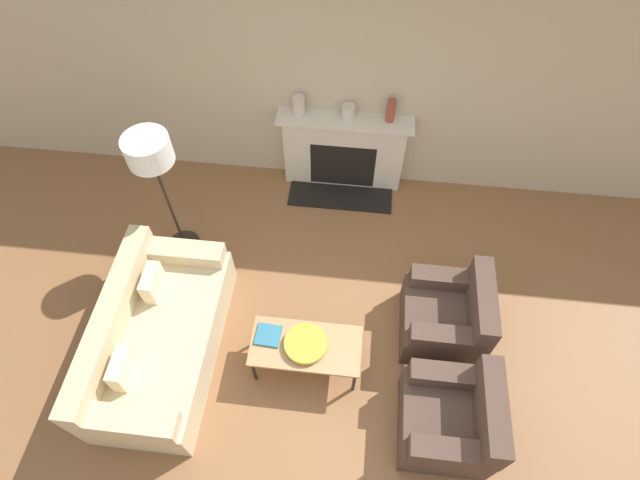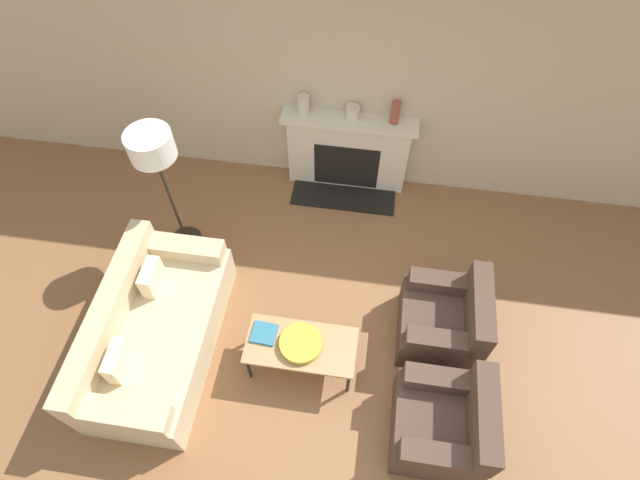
{
  "view_description": "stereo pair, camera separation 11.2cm",
  "coord_description": "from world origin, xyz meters",
  "px_view_note": "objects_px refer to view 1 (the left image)",
  "views": [
    {
      "loc": [
        -0.04,
        -1.66,
        4.67
      ],
      "look_at": [
        -0.37,
        1.29,
        0.45
      ],
      "focal_mm": 28.0,
      "sensor_mm": 36.0,
      "label": 1
    },
    {
      "loc": [
        0.08,
        -1.65,
        4.67
      ],
      "look_at": [
        -0.37,
        1.29,
        0.45
      ],
      "focal_mm": 28.0,
      "sensor_mm": 36.0,
      "label": 2
    }
  ],
  "objects_px": {
    "bowl": "(306,344)",
    "mantel_vase_left": "(299,105)",
    "armchair_near": "(452,419)",
    "book": "(268,335)",
    "floor_lamp": "(152,160)",
    "couch": "(157,338)",
    "fireplace": "(344,153)",
    "coffee_table": "(306,347)",
    "mantel_vase_center_left": "(348,112)",
    "armchair_far": "(448,317)",
    "mantel_vase_center_right": "(391,111)"
  },
  "relations": [
    {
      "from": "armchair_near",
      "to": "armchair_far",
      "type": "xyz_separation_m",
      "value": [
        0.0,
        0.97,
        0.0
      ]
    },
    {
      "from": "bowl",
      "to": "floor_lamp",
      "type": "bearing_deg",
      "value": 141.45
    },
    {
      "from": "book",
      "to": "floor_lamp",
      "type": "distance_m",
      "value": 1.93
    },
    {
      "from": "couch",
      "to": "mantel_vase_left",
      "type": "xyz_separation_m",
      "value": [
        1.04,
        2.45,
        0.83
      ]
    },
    {
      "from": "fireplace",
      "to": "bowl",
      "type": "relative_size",
      "value": 3.86
    },
    {
      "from": "armchair_far",
      "to": "mantel_vase_center_right",
      "type": "bearing_deg",
      "value": -160.03
    },
    {
      "from": "fireplace",
      "to": "armchair_far",
      "type": "distance_m",
      "value": 2.25
    },
    {
      "from": "book",
      "to": "floor_lamp",
      "type": "relative_size",
      "value": 0.15
    },
    {
      "from": "mantel_vase_center_left",
      "to": "armchair_near",
      "type": "bearing_deg",
      "value": -68.37
    },
    {
      "from": "armchair_far",
      "to": "floor_lamp",
      "type": "distance_m",
      "value": 3.15
    },
    {
      "from": "armchair_near",
      "to": "mantel_vase_center_left",
      "type": "xyz_separation_m",
      "value": [
        -1.15,
        2.9,
        0.78
      ]
    },
    {
      "from": "fireplace",
      "to": "coffee_table",
      "type": "xyz_separation_m",
      "value": [
        -0.14,
        -2.41,
        -0.1
      ]
    },
    {
      "from": "floor_lamp",
      "to": "fireplace",
      "type": "bearing_deg",
      "value": 34.4
    },
    {
      "from": "floor_lamp",
      "to": "mantel_vase_center_left",
      "type": "height_order",
      "value": "floor_lamp"
    },
    {
      "from": "fireplace",
      "to": "mantel_vase_center_right",
      "type": "height_order",
      "value": "mantel_vase_center_right"
    },
    {
      "from": "couch",
      "to": "mantel_vase_center_right",
      "type": "distance_m",
      "value": 3.29
    },
    {
      "from": "fireplace",
      "to": "mantel_vase_center_left",
      "type": "bearing_deg",
      "value": 30.29
    },
    {
      "from": "book",
      "to": "coffee_table",
      "type": "bearing_deg",
      "value": -5.83
    },
    {
      "from": "armchair_near",
      "to": "bowl",
      "type": "xyz_separation_m",
      "value": [
        -1.31,
        0.48,
        0.16
      ]
    },
    {
      "from": "fireplace",
      "to": "mantel_vase_left",
      "type": "xyz_separation_m",
      "value": [
        -0.51,
        0.02,
        0.63
      ]
    },
    {
      "from": "coffee_table",
      "to": "book",
      "type": "relative_size",
      "value": 4.27
    },
    {
      "from": "mantel_vase_left",
      "to": "mantel_vase_center_left",
      "type": "xyz_separation_m",
      "value": [
        0.54,
        0.0,
        -0.04
      ]
    },
    {
      "from": "couch",
      "to": "book",
      "type": "xyz_separation_m",
      "value": [
        1.06,
        0.08,
        0.14
      ]
    },
    {
      "from": "couch",
      "to": "mantel_vase_left",
      "type": "height_order",
      "value": "mantel_vase_left"
    },
    {
      "from": "book",
      "to": "mantel_vase_left",
      "type": "bearing_deg",
      "value": 93.5
    },
    {
      "from": "armchair_near",
      "to": "floor_lamp",
      "type": "relative_size",
      "value": 0.5
    },
    {
      "from": "coffee_table",
      "to": "mantel_vase_center_left",
      "type": "bearing_deg",
      "value": 86.09
    },
    {
      "from": "armchair_near",
      "to": "armchair_far",
      "type": "bearing_deg",
      "value": 180.0
    },
    {
      "from": "armchair_near",
      "to": "coffee_table",
      "type": "bearing_deg",
      "value": -109.91
    },
    {
      "from": "armchair_near",
      "to": "mantel_vase_left",
      "type": "xyz_separation_m",
      "value": [
        -1.68,
        2.9,
        0.82
      ]
    },
    {
      "from": "fireplace",
      "to": "floor_lamp",
      "type": "bearing_deg",
      "value": -145.6
    },
    {
      "from": "coffee_table",
      "to": "floor_lamp",
      "type": "xyz_separation_m",
      "value": [
        -1.56,
        1.24,
        0.97
      ]
    },
    {
      "from": "bowl",
      "to": "floor_lamp",
      "type": "distance_m",
      "value": 2.19
    },
    {
      "from": "mantel_vase_center_left",
      "to": "mantel_vase_center_right",
      "type": "xyz_separation_m",
      "value": [
        0.45,
        0.0,
        0.06
      ]
    },
    {
      "from": "armchair_near",
      "to": "mantel_vase_center_left",
      "type": "bearing_deg",
      "value": -158.37
    },
    {
      "from": "fireplace",
      "to": "armchair_far",
      "type": "xyz_separation_m",
      "value": [
        1.18,
        -1.91,
        -0.18
      ]
    },
    {
      "from": "mantel_vase_center_left",
      "to": "floor_lamp",
      "type": "bearing_deg",
      "value": -145.66
    },
    {
      "from": "bowl",
      "to": "mantel_vase_center_right",
      "type": "height_order",
      "value": "mantel_vase_center_right"
    },
    {
      "from": "fireplace",
      "to": "mantel_vase_left",
      "type": "height_order",
      "value": "mantel_vase_left"
    },
    {
      "from": "bowl",
      "to": "mantel_vase_left",
      "type": "relative_size",
      "value": 1.75
    },
    {
      "from": "fireplace",
      "to": "floor_lamp",
      "type": "height_order",
      "value": "floor_lamp"
    },
    {
      "from": "coffee_table",
      "to": "floor_lamp",
      "type": "distance_m",
      "value": 2.22
    },
    {
      "from": "couch",
      "to": "mantel_vase_center_left",
      "type": "distance_m",
      "value": 3.02
    },
    {
      "from": "mantel_vase_center_left",
      "to": "mantel_vase_left",
      "type": "bearing_deg",
      "value": 180.0
    },
    {
      "from": "floor_lamp",
      "to": "mantel_vase_center_right",
      "type": "relative_size",
      "value": 6.02
    },
    {
      "from": "armchair_near",
      "to": "coffee_table",
      "type": "xyz_separation_m",
      "value": [
        -1.31,
        0.48,
        0.08
      ]
    },
    {
      "from": "fireplace",
      "to": "coffee_table",
      "type": "distance_m",
      "value": 2.41
    },
    {
      "from": "coffee_table",
      "to": "book",
      "type": "height_order",
      "value": "book"
    },
    {
      "from": "couch",
      "to": "armchair_near",
      "type": "relative_size",
      "value": 2.3
    },
    {
      "from": "couch",
      "to": "armchair_near",
      "type": "bearing_deg",
      "value": -99.38
    }
  ]
}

